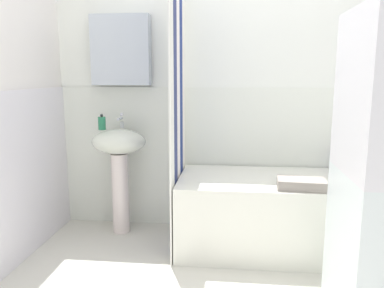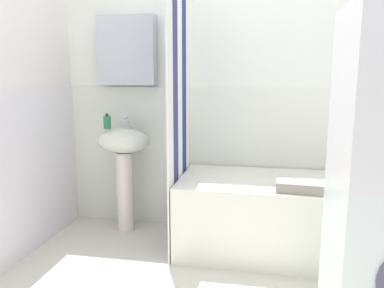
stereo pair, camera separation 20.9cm
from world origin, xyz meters
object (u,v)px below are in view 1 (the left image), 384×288
conditioner_bottle (367,162)px  towel_folded (301,184)px  lotion_bottle (353,159)px  soap_dispenser (102,123)px  body_wash_bottle (337,160)px  bathtub (283,214)px  sink (119,158)px

conditioner_bottle → towel_folded: conditioner_bottle is taller
conditioner_bottle → lotion_bottle: size_ratio=0.79×
soap_dispenser → body_wash_bottle: bearing=4.4°
lotion_bottle → towel_folded: lotion_bottle is taller
conditioner_bottle → bathtub: bearing=-156.7°
soap_dispenser → body_wash_bottle: 1.89m
bathtub → soap_dispenser: bearing=174.2°
towel_folded → body_wash_bottle: bearing=56.1°
sink → bathtub: (1.30, -0.18, -0.36)m
towel_folded → soap_dispenser: bearing=165.3°
lotion_bottle → body_wash_bottle: lotion_bottle is taller
body_wash_bottle → towel_folded: 0.65m
bathtub → towel_folded: (0.08, -0.25, 0.31)m
bathtub → towel_folded: bearing=-72.2°
soap_dispenser → bathtub: soap_dispenser is taller
bathtub → lotion_bottle: bearing=25.7°
bathtub → conditioner_bottle: (0.68, 0.29, 0.35)m
sink → conditioner_bottle: sink is taller
conditioner_bottle → lotion_bottle: (-0.12, -0.02, 0.02)m
lotion_bottle → body_wash_bottle: bearing=170.3°
sink → conditioner_bottle: bearing=3.3°
sink → towel_folded: sink is taller
bathtub → lotion_bottle: size_ratio=7.43×
body_wash_bottle → bathtub: bearing=-146.7°
towel_folded → lotion_bottle: bearing=47.1°
soap_dispenser → towel_folded: (1.50, -0.39, -0.34)m
bathtub → towel_folded: size_ratio=4.90×
towel_folded → bathtub: bearing=107.8°
lotion_bottle → towel_folded: size_ratio=0.66×
bathtub → body_wash_bottle: (0.44, 0.29, 0.36)m
lotion_bottle → body_wash_bottle: size_ratio=1.15×
lotion_bottle → towel_folded: bearing=-132.9°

